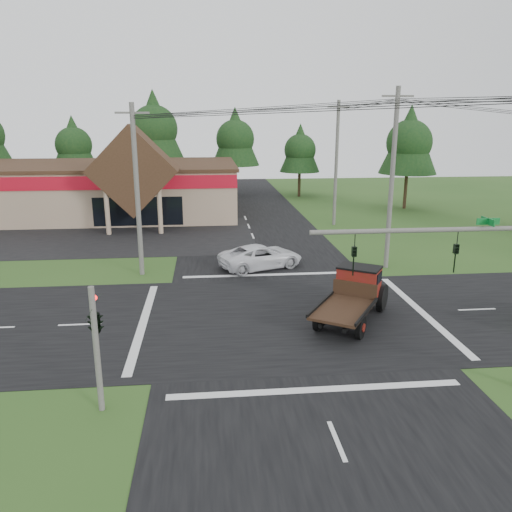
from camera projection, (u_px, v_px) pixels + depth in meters
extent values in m
plane|color=#2B4F1C|center=(286.00, 317.00, 24.84)|extent=(120.00, 120.00, 0.00)
cube|color=black|center=(286.00, 317.00, 24.84)|extent=(12.00, 120.00, 0.02)
cube|color=black|center=(286.00, 317.00, 24.84)|extent=(120.00, 12.00, 0.02)
cube|color=black|center=(85.00, 237.00, 41.75)|extent=(28.00, 14.00, 0.02)
cube|color=tan|center=(88.00, 190.00, 51.46)|extent=(30.00, 15.00, 5.00)
cube|color=#3A2717|center=(86.00, 165.00, 50.79)|extent=(30.40, 15.40, 0.30)
cube|color=maroon|center=(67.00, 183.00, 43.79)|extent=(30.00, 0.12, 1.20)
cube|color=#3A2717|center=(134.00, 170.00, 43.13)|extent=(7.78, 4.00, 7.78)
cylinder|color=tan|center=(107.00, 212.00, 42.16)|extent=(0.40, 0.40, 4.00)
cylinder|color=tan|center=(160.00, 211.00, 42.58)|extent=(0.40, 0.40, 4.00)
cube|color=black|center=(138.00, 211.00, 45.08)|extent=(8.00, 0.08, 2.60)
cylinder|color=#595651|center=(429.00, 230.00, 16.39)|extent=(8.00, 0.16, 0.16)
imported|color=black|center=(455.00, 258.00, 16.75)|extent=(0.16, 0.20, 1.00)
imported|color=black|center=(354.00, 261.00, 16.42)|extent=(0.16, 0.20, 1.00)
cube|color=#0C6626|center=(488.00, 221.00, 16.52)|extent=(0.80, 0.04, 0.22)
cylinder|color=#595651|center=(97.00, 350.00, 16.35)|extent=(0.20, 0.20, 4.40)
imported|color=black|center=(94.00, 305.00, 16.15)|extent=(0.53, 2.48, 1.00)
sphere|color=#FF0C0C|center=(94.00, 298.00, 16.24)|extent=(0.18, 0.18, 0.18)
cylinder|color=#595651|center=(137.00, 192.00, 30.38)|extent=(0.30, 0.30, 10.50)
cube|color=#595651|center=(132.00, 113.00, 29.15)|extent=(2.00, 0.12, 0.12)
cylinder|color=#595651|center=(392.00, 181.00, 31.76)|extent=(0.30, 0.30, 11.50)
cube|color=#595651|center=(398.00, 96.00, 30.40)|extent=(2.00, 0.12, 0.12)
cylinder|color=#595651|center=(336.00, 164.00, 45.24)|extent=(0.30, 0.30, 11.20)
cube|color=#595651|center=(339.00, 107.00, 43.92)|extent=(2.00, 0.12, 0.12)
cylinder|color=#332316|center=(77.00, 183.00, 62.80)|extent=(0.36, 0.36, 3.50)
cone|color=black|center=(73.00, 142.00, 61.46)|extent=(5.60, 5.60, 6.60)
sphere|color=black|center=(74.00, 145.00, 61.54)|extent=(4.40, 4.40, 4.40)
cylinder|color=#332316|center=(157.00, 179.00, 62.65)|extent=(0.36, 0.36, 4.55)
cone|color=black|center=(154.00, 125.00, 60.91)|extent=(7.28, 7.28, 8.58)
sphere|color=black|center=(154.00, 129.00, 61.02)|extent=(5.72, 5.72, 5.72)
cylinder|color=#332316|center=(236.00, 180.00, 64.65)|extent=(0.36, 0.36, 3.85)
cone|color=black|center=(235.00, 136.00, 63.18)|extent=(6.16, 6.16, 7.26)
sphere|color=black|center=(235.00, 139.00, 63.27)|extent=(4.84, 4.84, 4.84)
cylinder|color=#332316|center=(299.00, 184.00, 63.58)|extent=(0.36, 0.36, 3.15)
cone|color=black|center=(300.00, 148.00, 62.38)|extent=(5.04, 5.04, 5.94)
sphere|color=black|center=(300.00, 150.00, 62.45)|extent=(3.96, 3.96, 3.96)
cylinder|color=#332316|center=(405.00, 191.00, 54.84)|extent=(0.36, 0.36, 3.85)
cone|color=black|center=(409.00, 139.00, 53.37)|extent=(6.16, 6.16, 7.26)
sphere|color=black|center=(409.00, 142.00, 53.46)|extent=(4.84, 4.84, 4.84)
imported|color=white|center=(261.00, 256.00, 32.96)|extent=(6.12, 4.43, 1.55)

